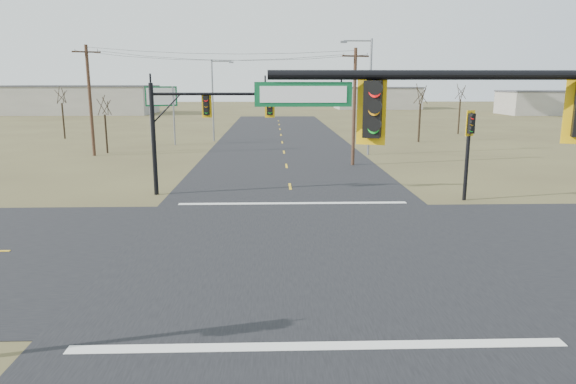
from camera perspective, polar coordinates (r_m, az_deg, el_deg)
The scene contains 19 objects.
ground at distance 19.80m, azimuth 1.46°, elevation -6.32°, with size 320.00×320.00×0.00m, color brown.
road_ew at distance 19.80m, azimuth 1.46°, elevation -6.29°, with size 160.00×14.00×0.02m, color black.
road_ns at distance 19.79m, azimuth 1.46°, elevation -6.29°, with size 14.00×160.00×0.02m, color black.
stop_bar_near at distance 12.90m, azimuth 3.40°, elevation -16.71°, with size 12.00×0.40×0.01m, color silver.
stop_bar_far at distance 27.01m, azimuth 0.57°, elevation -1.25°, with size 12.00×0.40×0.01m, color silver.
mast_arm_far at distance 29.06m, azimuth -8.58°, elevation 8.54°, with size 8.82×0.43×6.24m.
pedestal_signal_ne at distance 28.82m, azimuth 19.52°, elevation 5.85°, with size 0.68×0.60×4.86m.
utility_pole_near at distance 39.67m, azimuth 7.37°, elevation 9.55°, with size 2.10×0.69×8.79m.
utility_pole_far at distance 47.80m, azimuth -21.14°, elevation 9.61°, with size 2.16×1.01×9.40m.
highway_sign at distance 54.00m, azimuth -13.87°, elevation 9.51°, with size 3.08×0.85×5.92m.
streetlight_a at distance 45.77m, azimuth 8.83°, elevation 11.07°, with size 2.77×0.30×9.95m.
streetlight_c at distance 56.78m, azimuth -8.18°, elevation 10.53°, with size 2.43×0.27×8.70m.
bare_tree_a at distance 49.20m, azimuth -19.76°, elevation 9.08°, with size 2.92×2.92×5.44m.
bare_tree_b at distance 63.97m, azimuth -23.90°, elevation 9.83°, with size 2.57×2.57×6.16m.
bare_tree_c at distance 57.19m, azimuth 14.56°, elevation 10.52°, with size 2.96×2.96×6.53m.
bare_tree_d at distance 67.90m, azimuth 18.66°, elevation 10.53°, with size 2.55×2.55×6.47m.
warehouse_left at distance 115.57m, azimuth -21.77°, elevation 9.44°, with size 28.00×14.00×5.50m, color #A39D91.
warehouse_mid at distance 131.43m, azimuth 9.82°, elevation 10.21°, with size 20.00×12.00×5.00m, color #A39D91.
warehouse_right at distance 118.02m, azimuth 26.93°, elevation 8.79°, with size 18.00×10.00×4.50m, color #A39D91.
Camera 1 is at (-1.08, -18.76, 6.22)m, focal length 32.00 mm.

